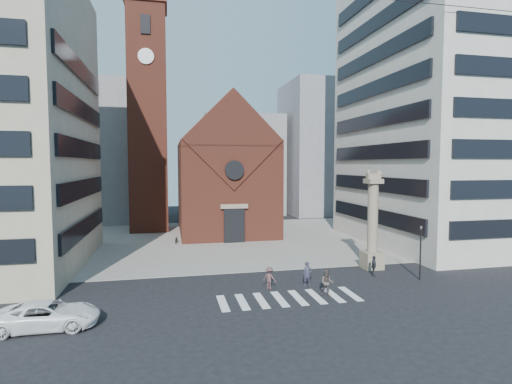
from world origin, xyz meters
TOP-DOWN VIEW (x-y plane):
  - ground at (0.00, 0.00)m, footprint 120.00×120.00m
  - piazza at (0.00, 19.00)m, footprint 46.00×30.00m
  - zebra_crossing at (0.55, -3.00)m, footprint 10.20×3.20m
  - church at (0.00, 25.04)m, footprint 12.00×16.65m
  - campanile at (-10.00, 28.00)m, footprint 5.50×5.50m
  - building_right at (24.00, 12.00)m, footprint 18.00×22.00m
  - bg_block_left at (-20.00, 40.00)m, footprint 16.00×14.00m
  - bg_block_mid at (6.00, 45.00)m, footprint 14.00×12.00m
  - bg_block_right at (22.00, 42.00)m, footprint 16.00×14.00m
  - lion_column at (10.01, 3.00)m, footprint 1.63×1.60m
  - traffic_light at (12.00, -1.00)m, footprint 0.13×0.16m
  - white_car at (-14.11, -4.90)m, footprint 5.49×2.54m
  - pedestrian_0 at (2.72, -0.63)m, footprint 0.68×0.44m
  - pedestrian_1 at (3.29, -3.05)m, footprint 1.11×1.01m
  - pedestrian_2 at (8.98, 0.78)m, footprint 0.77×1.07m
  - pedestrian_3 at (-0.25, -0.74)m, footprint 1.21×1.15m
  - scooter_0 at (-6.61, 17.96)m, footprint 0.77×1.59m
  - scooter_1 at (-4.84, 17.96)m, footprint 0.65×1.53m
  - scooter_2 at (-3.07, 17.96)m, footprint 0.77×1.59m
  - scooter_3 at (-1.31, 17.96)m, footprint 0.65×1.53m
  - scooter_4 at (0.46, 17.96)m, footprint 0.77×1.59m
  - scooter_5 at (2.23, 17.96)m, footprint 0.65×1.53m
  - scooter_6 at (4.00, 17.96)m, footprint 0.77×1.59m

SIDE VIEW (x-z plane):
  - ground at x=0.00m, z-range 0.00..0.00m
  - zebra_crossing at x=0.55m, z-range 0.00..0.01m
  - piazza at x=0.00m, z-range 0.00..0.05m
  - scooter_0 at x=-6.61m, z-range 0.05..0.85m
  - scooter_2 at x=-3.07m, z-range 0.05..0.85m
  - scooter_4 at x=0.46m, z-range 0.05..0.85m
  - scooter_6 at x=4.00m, z-range 0.05..0.85m
  - scooter_1 at x=-4.84m, z-range 0.05..0.94m
  - scooter_3 at x=-1.31m, z-range 0.05..0.94m
  - scooter_5 at x=2.23m, z-range 0.05..0.94m
  - white_car at x=-14.11m, z-range 0.00..1.53m
  - pedestrian_3 at x=-0.25m, z-range 0.00..1.65m
  - pedestrian_2 at x=8.98m, z-range 0.00..1.68m
  - pedestrian_0 at x=2.72m, z-range 0.00..1.85m
  - pedestrian_1 at x=3.29m, z-range 0.00..1.86m
  - traffic_light at x=12.00m, z-range 0.14..4.44m
  - lion_column at x=10.01m, z-range -0.88..7.79m
  - church at x=0.00m, z-range -1.02..16.98m
  - bg_block_mid at x=6.00m, z-range 0.00..18.00m
  - bg_block_left at x=-20.00m, z-range 0.00..22.00m
  - bg_block_right at x=22.00m, z-range 0.00..24.00m
  - campanile at x=-10.00m, z-range 0.14..31.34m
  - building_right at x=24.00m, z-range 0.00..32.00m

